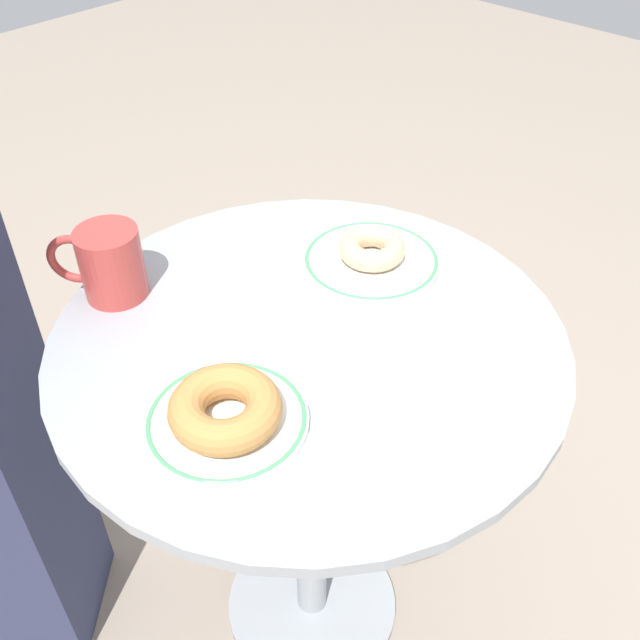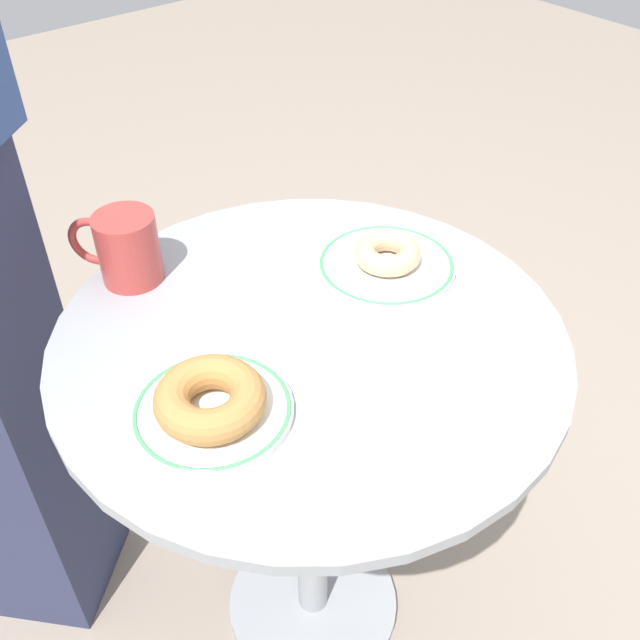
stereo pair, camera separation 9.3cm
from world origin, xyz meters
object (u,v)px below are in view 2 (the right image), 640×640
Objects in this scene: plate_left at (213,410)px; donut_old_fashioned at (210,398)px; donut_glazed at (387,253)px; paper_napkin at (394,416)px; plate_right at (386,265)px; coffee_mug at (126,248)px; cafe_table at (311,433)px.

donut_old_fashioned is (-0.00, -0.00, 0.03)m from plate_left.
paper_napkin is (-0.20, -0.22, -0.02)m from donut_glazed.
plate_right is 0.37m from donut_old_fashioned.
donut_glazed is at bearing -36.27° from coffee_mug.
plate_right is (0.18, 0.04, 0.21)m from cafe_table.
plate_right is 2.06× the size of donut_glazed.
coffee_mug is at bearing 115.16° from cafe_table.
plate_right is 0.02m from donut_glazed.
donut_glazed is 0.38m from coffee_mug.
plate_left is 0.37m from donut_glazed.
paper_napkin is at bearing -131.93° from plate_right.
cafe_table is 7.28× the size of donut_glazed.
paper_napkin is 0.46m from coffee_mug.
cafe_table is at bearing 83.87° from paper_napkin.
plate_left reaches higher than paper_napkin.
coffee_mug reaches higher than paper_napkin.
plate_right is 0.30m from paper_napkin.
donut_old_fashioned reaches higher than plate_left.
plate_left reaches higher than cafe_table.
coffee_mug is at bearing 79.56° from plate_left.
cafe_table is at bearing -64.84° from coffee_mug.
plate_right is 1.57× the size of donut_old_fashioned.
plate_right is at bearing 13.31° from donut_old_fashioned.
donut_glazed is 0.30m from paper_napkin.
coffee_mug reaches higher than cafe_table.
coffee_mug is (-0.30, 0.22, 0.05)m from plate_right.
paper_napkin is at bearing -39.61° from donut_old_fashioned.
plate_left and plate_right have the same top height.
donut_glazed is 0.85× the size of coffee_mug.
plate_right is 0.38m from coffee_mug.
donut_old_fashioned is at bearing -166.69° from donut_glazed.
donut_old_fashioned is 1.12× the size of coffee_mug.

